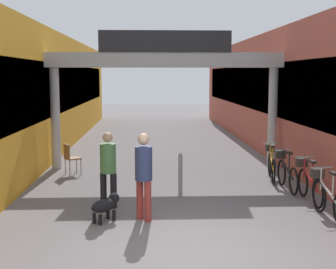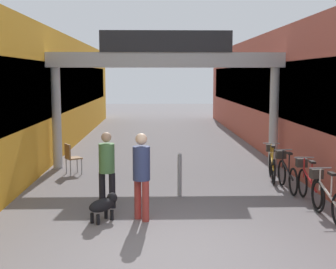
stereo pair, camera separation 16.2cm
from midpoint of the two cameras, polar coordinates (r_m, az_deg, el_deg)
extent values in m
plane|color=slate|center=(7.88, 1.68, -13.94)|extent=(80.00, 80.00, 0.00)
cube|color=gold|center=(18.93, -16.00, 4.90)|extent=(3.00, 26.00, 4.35)
cube|color=black|center=(18.62, -11.58, 5.66)|extent=(0.04, 23.40, 1.74)
cube|color=#B25142|center=(19.17, 15.17, 4.95)|extent=(3.00, 26.00, 4.35)
cube|color=black|center=(18.79, 10.85, 5.69)|extent=(0.04, 23.40, 1.74)
cylinder|color=#B2B2B2|center=(14.68, -13.12, 1.93)|extent=(0.28, 0.28, 3.09)
cylinder|color=#B2B2B2|center=(14.88, 13.09, 2.00)|extent=(0.28, 0.28, 3.09)
cube|color=#B2B2B2|center=(14.34, 0.07, 9.07)|extent=(7.40, 0.44, 0.45)
cube|color=#232326|center=(14.17, 0.10, 11.30)|extent=(3.96, 0.10, 0.64)
cylinder|color=#99332D|center=(9.40, -3.21, -7.84)|extent=(0.20, 0.20, 0.81)
cylinder|color=#99332D|center=(9.22, -2.24, -8.13)|extent=(0.20, 0.20, 0.81)
cylinder|color=navy|center=(9.15, -2.76, -3.52)|extent=(0.48, 0.48, 0.67)
sphere|color=beige|center=(9.07, -2.77, -0.56)|extent=(0.32, 0.32, 0.23)
cylinder|color=black|center=(10.31, -7.58, -6.67)|extent=(0.18, 0.18, 0.77)
cylinder|color=black|center=(10.20, -6.36, -6.79)|extent=(0.18, 0.18, 0.77)
cylinder|color=#4C7F47|center=(10.11, -7.03, -2.89)|extent=(0.44, 0.44, 0.63)
sphere|color=tan|center=(10.04, -7.07, -0.33)|extent=(0.28, 0.28, 0.22)
ellipsoid|color=black|center=(9.30, -7.57, -8.55)|extent=(0.61, 0.66, 0.25)
sphere|color=black|center=(9.47, -6.35, -7.69)|extent=(0.30, 0.30, 0.21)
sphere|color=white|center=(9.43, -6.74, -8.39)|extent=(0.21, 0.21, 0.15)
cylinder|color=black|center=(9.55, -7.08, -9.54)|extent=(0.10, 0.10, 0.20)
cylinder|color=black|center=(9.44, -6.36, -9.73)|extent=(0.10, 0.10, 0.20)
cylinder|color=black|center=(9.30, -8.75, -10.04)|extent=(0.10, 0.10, 0.20)
cylinder|color=black|center=(9.18, -8.02, -10.24)|extent=(0.10, 0.10, 0.20)
torus|color=black|center=(10.34, 18.26, -7.20)|extent=(0.08, 0.67, 0.67)
cube|color=beige|center=(9.84, 19.43, -6.90)|extent=(0.08, 0.94, 0.34)
cylinder|color=beige|center=(9.68, 19.77, -5.80)|extent=(0.03, 0.03, 0.42)
cube|color=black|center=(9.64, 19.83, -4.52)|extent=(0.11, 0.22, 0.05)
cylinder|color=beige|center=(10.20, 18.47, -5.21)|extent=(0.03, 0.03, 0.46)
cylinder|color=gray|center=(10.15, 18.53, -3.89)|extent=(0.46, 0.05, 0.03)
cube|color=#332D28|center=(10.36, 18.07, -4.55)|extent=(0.25, 0.21, 0.20)
torus|color=black|center=(11.50, 16.48, -5.69)|extent=(0.06, 0.67, 0.67)
torus|color=black|center=(10.56, 18.13, -6.89)|extent=(0.06, 0.67, 0.67)
cube|color=red|center=(10.99, 17.30, -5.35)|extent=(0.05, 0.94, 0.34)
cylinder|color=red|center=(10.84, 17.54, -4.35)|extent=(0.03, 0.03, 0.42)
cube|color=black|center=(10.80, 17.59, -3.21)|extent=(0.10, 0.22, 0.05)
cylinder|color=red|center=(11.37, 16.63, -3.89)|extent=(0.03, 0.03, 0.46)
cylinder|color=gray|center=(11.33, 16.68, -2.69)|extent=(0.46, 0.03, 0.03)
cube|color=#332D28|center=(11.54, 16.35, -3.31)|extent=(0.24, 0.20, 0.20)
torus|color=black|center=(12.53, 14.06, -4.56)|extent=(0.05, 0.67, 0.67)
torus|color=black|center=(11.57, 15.41, -5.58)|extent=(0.05, 0.67, 0.67)
cube|color=black|center=(12.01, 14.74, -4.21)|extent=(0.04, 0.94, 0.34)
cylinder|color=black|center=(11.86, 14.93, -3.28)|extent=(0.03, 0.03, 0.42)
cube|color=black|center=(11.82, 14.97, -2.23)|extent=(0.10, 0.22, 0.05)
cylinder|color=black|center=(12.40, 14.19, -2.90)|extent=(0.03, 0.03, 0.46)
cylinder|color=gray|center=(12.36, 14.22, -1.80)|extent=(0.46, 0.03, 0.03)
cube|color=#332D28|center=(12.58, 13.96, -2.38)|extent=(0.24, 0.20, 0.20)
torus|color=black|center=(13.61, 12.72, -3.60)|extent=(0.16, 0.67, 0.67)
torus|color=black|center=(12.61, 13.12, -4.46)|extent=(0.16, 0.67, 0.67)
cube|color=gold|center=(13.08, 12.94, -3.24)|extent=(0.19, 0.94, 0.34)
cylinder|color=gold|center=(12.92, 13.01, -2.37)|extent=(0.04, 0.04, 0.42)
cube|color=black|center=(12.89, 13.04, -1.41)|extent=(0.13, 0.23, 0.05)
cylinder|color=gold|center=(13.48, 12.79, -2.06)|extent=(0.04, 0.04, 0.46)
cylinder|color=gray|center=(13.45, 12.82, -1.05)|extent=(0.46, 0.10, 0.03)
cube|color=#332D28|center=(13.67, 12.72, -1.59)|extent=(0.27, 0.24, 0.20)
cylinder|color=gray|center=(11.11, 1.84, -5.11)|extent=(0.10, 0.10, 0.95)
sphere|color=gray|center=(11.02, 1.85, -2.55)|extent=(0.10, 0.10, 0.10)
cylinder|color=gray|center=(14.06, -10.68, -3.65)|extent=(0.04, 0.04, 0.45)
cylinder|color=gray|center=(13.75, -10.15, -3.89)|extent=(0.04, 0.04, 0.45)
cylinder|color=gray|center=(13.94, -11.98, -3.78)|extent=(0.04, 0.04, 0.45)
cylinder|color=gray|center=(13.63, -11.47, -4.02)|extent=(0.04, 0.04, 0.45)
cube|color=olive|center=(13.80, -11.09, -2.83)|extent=(0.55, 0.55, 0.04)
cube|color=olive|center=(13.70, -11.82, -1.99)|extent=(0.24, 0.36, 0.40)
camera|label=1|loc=(0.08, -89.62, 0.05)|focal=50.00mm
camera|label=2|loc=(0.08, 90.38, -0.05)|focal=50.00mm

